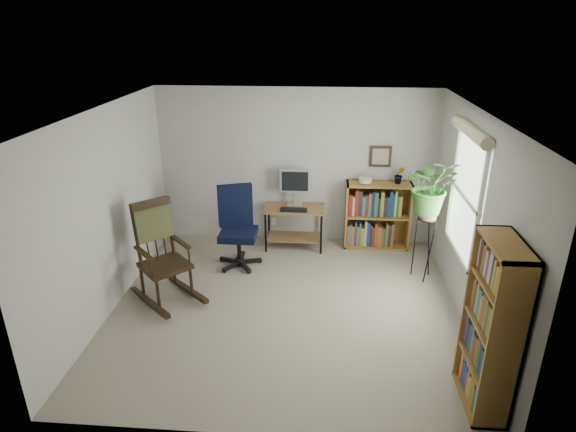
# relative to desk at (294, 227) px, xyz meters

# --- Properties ---
(floor) EXTENTS (4.20, 4.00, 0.00)m
(floor) POSITION_rel_desk_xyz_m (0.01, -1.70, -0.33)
(floor) COLOR gray
(floor) RESTS_ON ground
(ceiling) EXTENTS (4.20, 4.00, 0.00)m
(ceiling) POSITION_rel_desk_xyz_m (0.01, -1.70, 2.07)
(ceiling) COLOR silver
(ceiling) RESTS_ON ground
(wall_back) EXTENTS (4.20, 0.00, 2.40)m
(wall_back) POSITION_rel_desk_xyz_m (0.01, 0.30, 0.87)
(wall_back) COLOR #AFAFAA
(wall_back) RESTS_ON ground
(wall_front) EXTENTS (4.20, 0.00, 2.40)m
(wall_front) POSITION_rel_desk_xyz_m (0.01, -3.70, 0.87)
(wall_front) COLOR #AFAFAA
(wall_front) RESTS_ON ground
(wall_left) EXTENTS (0.00, 4.00, 2.40)m
(wall_left) POSITION_rel_desk_xyz_m (-2.09, -1.70, 0.87)
(wall_left) COLOR #AFAFAA
(wall_left) RESTS_ON ground
(wall_right) EXTENTS (0.00, 4.00, 2.40)m
(wall_right) POSITION_rel_desk_xyz_m (2.11, -1.70, 0.87)
(wall_right) COLOR #AFAFAA
(wall_right) RESTS_ON ground
(window) EXTENTS (0.12, 1.20, 1.50)m
(window) POSITION_rel_desk_xyz_m (2.07, -1.40, 1.07)
(window) COLOR white
(window) RESTS_ON wall_right
(desk) EXTENTS (0.91, 0.50, 0.65)m
(desk) POSITION_rel_desk_xyz_m (0.00, 0.00, 0.00)
(desk) COLOR brown
(desk) RESTS_ON floor
(monitor) EXTENTS (0.46, 0.16, 0.56)m
(monitor) POSITION_rel_desk_xyz_m (0.00, 0.14, 0.61)
(monitor) COLOR #B8B8BD
(monitor) RESTS_ON desk
(keyboard) EXTENTS (0.40, 0.15, 0.02)m
(keyboard) POSITION_rel_desk_xyz_m (0.00, -0.12, 0.34)
(keyboard) COLOR black
(keyboard) RESTS_ON desk
(office_chair) EXTENTS (0.80, 0.80, 1.17)m
(office_chair) POSITION_rel_desk_xyz_m (-0.74, -0.67, 0.26)
(office_chair) COLOR black
(office_chair) RESTS_ON floor
(rocking_chair) EXTENTS (1.25, 1.27, 1.29)m
(rocking_chair) POSITION_rel_desk_xyz_m (-1.50, -1.62, 0.32)
(rocking_chair) COLOR black
(rocking_chair) RESTS_ON floor
(low_bookshelf) EXTENTS (0.98, 0.33, 1.03)m
(low_bookshelf) POSITION_rel_desk_xyz_m (1.26, 0.12, 0.19)
(low_bookshelf) COLOR olive
(low_bookshelf) RESTS_ON floor
(tall_bookshelf) EXTENTS (0.31, 0.71, 1.63)m
(tall_bookshelf) POSITION_rel_desk_xyz_m (1.93, -3.14, 0.49)
(tall_bookshelf) COLOR olive
(tall_bookshelf) RESTS_ON floor
(plant_stand) EXTENTS (0.37, 0.37, 1.03)m
(plant_stand) POSITION_rel_desk_xyz_m (1.81, -0.83, 0.19)
(plant_stand) COLOR black
(plant_stand) RESTS_ON floor
(spider_plant) EXTENTS (1.69, 1.88, 1.46)m
(spider_plant) POSITION_rel_desk_xyz_m (1.81, -0.83, 1.36)
(spider_plant) COLOR #2D6724
(spider_plant) RESTS_ON plant_stand
(potted_plant_small) EXTENTS (0.13, 0.24, 0.11)m
(potted_plant_small) POSITION_rel_desk_xyz_m (1.54, 0.13, 0.76)
(potted_plant_small) COLOR #2D6724
(potted_plant_small) RESTS_ON low_bookshelf
(framed_picture) EXTENTS (0.32, 0.04, 0.32)m
(framed_picture) POSITION_rel_desk_xyz_m (1.26, 0.27, 1.08)
(framed_picture) COLOR black
(framed_picture) RESTS_ON wall_back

